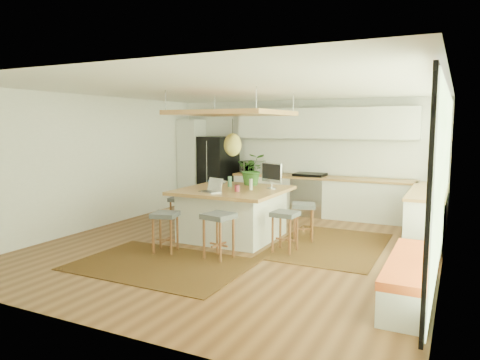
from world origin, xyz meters
The scene contains 36 objects.
floor centered at (0.00, 0.00, 0.00)m, with size 7.00×7.00×0.00m, color #553018.
ceiling centered at (0.00, 0.00, 2.70)m, with size 7.00×7.00×0.00m, color white.
wall_back centered at (0.00, 3.50, 1.35)m, with size 6.50×6.50×0.00m, color silver.
wall_front centered at (0.00, -3.50, 1.35)m, with size 6.50×6.50×0.00m, color silver.
wall_left centered at (-3.25, 0.00, 1.35)m, with size 7.00×7.00×0.00m, color silver.
wall_right centered at (3.25, 0.00, 1.35)m, with size 7.00×7.00×0.00m, color silver.
window_wall centered at (3.22, 0.00, 1.40)m, with size 0.10×6.20×2.60m, color black, non-canonical shape.
pantry centered at (-2.95, 3.18, 1.12)m, with size 0.55×0.60×2.25m, color silver.
back_counter_base centered at (0.55, 3.18, 0.44)m, with size 4.20×0.60×0.88m, color silver.
back_counter_top centered at (0.55, 3.18, 0.90)m, with size 4.24×0.64×0.05m, color olive.
backsplash centered at (0.55, 3.48, 1.35)m, with size 4.20×0.02×0.80m, color white.
upper_cabinets centered at (0.55, 3.32, 2.15)m, with size 4.20×0.34×0.70m, color silver.
range centered at (0.30, 3.18, 0.50)m, with size 0.76×0.62×1.00m, color #A5A5AA, non-canonical shape.
right_counter_base centered at (2.93, 2.00, 0.44)m, with size 0.60×2.50×0.88m, color silver.
right_counter_top centered at (2.93, 2.00, 0.90)m, with size 0.64×2.54×0.05m, color olive.
window_bench centered at (2.95, -1.20, 0.25)m, with size 0.52×2.00×0.50m, color silver, non-canonical shape.
ceiling_panel centered at (-0.30, 0.40, 2.05)m, with size 1.86×1.86×0.80m, color olive, non-canonical shape.
rug_near centered at (-0.57, -1.46, 0.01)m, with size 2.60×1.80×0.01m, color black.
rug_right centered at (1.43, 0.74, 0.01)m, with size 1.80×2.60×0.01m, color black.
fridge centered at (-2.16, 3.17, 0.93)m, with size 0.90×0.71×1.81m, color black, non-canonical shape.
island centered at (-0.34, 0.49, 0.47)m, with size 1.85×1.85×0.93m, color olive, non-canonical shape.
stool_near_left centered at (-0.90, -0.87, 0.35)m, with size 0.40×0.40×0.68m, color #414448, non-canonical shape.
stool_near_right centered at (0.06, -0.79, 0.35)m, with size 0.43×0.43×0.73m, color #414448, non-canonical shape.
stool_right_front centered at (0.86, 0.04, 0.35)m, with size 0.40×0.40×0.68m, color #414448, non-canonical shape.
stool_right_back centered at (0.91, 0.88, 0.35)m, with size 0.41×0.41×0.69m, color #414448, non-canonical shape.
stool_left_side centered at (-1.53, 0.53, 0.35)m, with size 0.40×0.40×0.68m, color #414448, non-canonical shape.
laptop centered at (-0.50, -0.08, 1.05)m, with size 0.35×0.38×0.26m, color #A5A5AA, non-canonical shape.
monitor centered at (0.30, 0.81, 1.19)m, with size 0.53×0.19×0.49m, color #A5A5AA, non-canonical shape.
microwave centered at (-1.15, 3.13, 1.11)m, with size 0.55×0.30×0.37m, color #A5A5AA.
island_plant centered at (-0.24, 1.12, 1.17)m, with size 0.56×0.62×0.49m, color #1E4C19.
island_bowl centered at (-0.87, 0.96, 0.96)m, with size 0.24×0.24×0.06m, color beige.
island_bottle_0 centered at (-0.89, 0.59, 1.03)m, with size 0.07×0.07×0.19m, color #367BDB.
island_bottle_1 centered at (-0.74, 0.34, 1.03)m, with size 0.07×0.07×0.19m, color white.
island_bottle_2 centered at (-0.09, 0.19, 1.03)m, with size 0.07×0.07×0.19m, color maroon.
island_bottle_3 centered at (0.01, 0.54, 1.03)m, with size 0.07×0.07×0.19m, color beige.
island_bottle_4 centered at (-0.54, 0.74, 1.03)m, with size 0.07×0.07×0.19m, color #548D64.
Camera 1 is at (3.39, -6.77, 2.10)m, focal length 33.22 mm.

